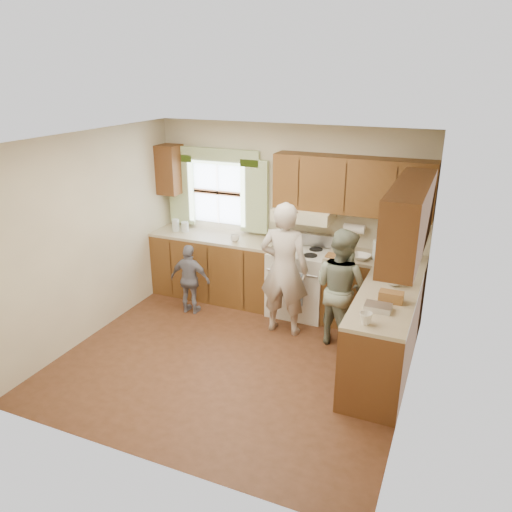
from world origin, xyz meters
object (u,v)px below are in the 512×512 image
at_px(child, 190,279).
at_px(woman_left, 284,269).
at_px(stove, 299,281).
at_px(woman_right, 341,288).

bearing_deg(child, woman_left, 176.64).
relative_size(stove, child, 1.10).
xyz_separation_m(stove, woman_right, (0.70, -0.59, 0.26)).
distance_m(woman_left, child, 1.39).
height_order(stove, woman_left, woman_left).
bearing_deg(stove, woman_right, -39.90).
xyz_separation_m(woman_left, woman_right, (0.72, 0.00, -0.12)).
relative_size(stove, woman_right, 0.74).
height_order(stove, woman_right, woman_right).
height_order(stove, child, stove).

